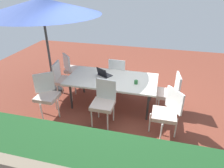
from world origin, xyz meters
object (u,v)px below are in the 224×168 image
(patio_umbrella, at_px, (42,7))
(cup, at_px, (136,82))
(dining_table, at_px, (112,80))
(chair_west, at_px, (170,92))
(chair_northwest, at_px, (167,111))
(chair_north, at_px, (104,101))
(chair_east, at_px, (63,79))
(chair_southeast, at_px, (72,68))
(chair_south, at_px, (118,73))
(chair_northeast, at_px, (46,93))
(laptop, at_px, (104,74))

(patio_umbrella, distance_m, cup, 2.80)
(dining_table, relative_size, chair_west, 2.16)
(chair_northwest, bearing_deg, cup, -173.30)
(chair_north, relative_size, cup, 11.67)
(dining_table, distance_m, chair_east, 1.31)
(chair_southeast, distance_m, chair_east, 0.68)
(chair_south, height_order, chair_northeast, same)
(chair_north, relative_size, laptop, 2.45)
(chair_north, height_order, cup, chair_north)
(laptop, bearing_deg, chair_northeast, 67.46)
(chair_south, bearing_deg, chair_west, 155.66)
(chair_west, xyz_separation_m, chair_south, (1.36, -0.71, 0.00))
(chair_east, xyz_separation_m, cup, (-1.89, 0.16, 0.21))
(dining_table, xyz_separation_m, chair_northeast, (1.33, 0.74, -0.13))
(chair_northeast, xyz_separation_m, cup, (-1.92, -0.62, 0.21))
(chair_west, xyz_separation_m, chair_northeast, (2.68, 0.74, 0.00))
(chair_northwest, bearing_deg, chair_north, -132.67)
(dining_table, height_order, chair_west, chair_west)
(chair_southeast, relative_size, chair_northeast, 1.00)
(dining_table, xyz_separation_m, chair_southeast, (1.35, -0.72, -0.13))
(dining_table, bearing_deg, chair_northeast, 29.01)
(chair_west, xyz_separation_m, chair_southeast, (2.71, -0.71, 0.00))
(patio_umbrella, xyz_separation_m, laptop, (-1.52, 0.16, -1.48))
(dining_table, bearing_deg, chair_north, 90.16)
(patio_umbrella, distance_m, chair_south, 2.47)
(cup, bearing_deg, chair_west, -170.45)
(laptop, relative_size, cup, 4.77)
(chair_northeast, height_order, cup, chair_northeast)
(laptop, bearing_deg, cup, -165.04)
(chair_northwest, relative_size, laptop, 2.45)
(chair_southeast, bearing_deg, chair_east, 137.94)
(chair_northeast, distance_m, chair_northwest, 2.62)
(laptop, bearing_deg, dining_table, -173.77)
(dining_table, relative_size, laptop, 5.29)
(dining_table, height_order, chair_northeast, chair_northeast)
(dining_table, distance_m, laptop, 0.27)
(chair_south, bearing_deg, chair_north, 93.63)
(dining_table, xyz_separation_m, chair_south, (0.01, -0.72, -0.13))
(dining_table, relative_size, patio_umbrella, 0.76)
(chair_south, relative_size, chair_east, 1.00)
(dining_table, relative_size, chair_northwest, 2.16)
(chair_west, distance_m, chair_north, 1.54)
(laptop, bearing_deg, chair_southeast, 1.43)
(chair_west, height_order, chair_northwest, same)
(chair_south, bearing_deg, laptop, 73.57)
(patio_umbrella, relative_size, chair_west, 2.86)
(chair_west, distance_m, chair_northeast, 2.78)
(dining_table, relative_size, cup, 25.22)
(patio_umbrella, height_order, cup, patio_umbrella)
(patio_umbrella, height_order, chair_northwest, patio_umbrella)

